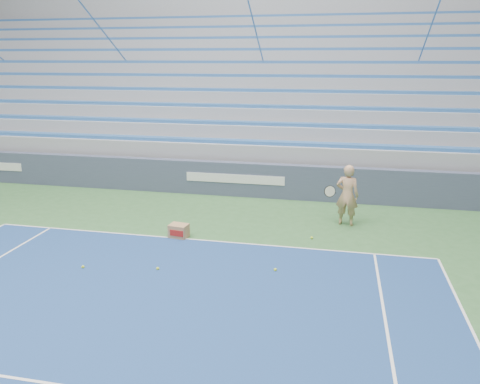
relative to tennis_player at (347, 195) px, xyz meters
name	(u,v)px	position (x,y,z in m)	size (l,w,h in m)	color
sponsor_barrier	(236,179)	(-3.47, 2.10, -0.27)	(30.00, 0.32, 1.10)	#3E475F
bleachers	(264,105)	(-3.47, 7.82, 1.53)	(31.00, 9.15, 7.30)	#96989E
tennis_player	(347,195)	(0.00, 0.00, 0.00)	(0.94, 0.87, 1.65)	tan
ball_box	(179,231)	(-4.07, -1.80, -0.66)	(0.49, 0.40, 0.34)	#A57B50
tennis_ball_0	(158,269)	(-3.89, -3.68, -0.79)	(0.07, 0.07, 0.07)	#CCE72F
tennis_ball_1	(275,270)	(-1.45, -3.23, -0.79)	(0.07, 0.07, 0.07)	#CCE72F
tennis_ball_2	(312,238)	(-0.81, -1.24, -0.79)	(0.07, 0.07, 0.07)	#CCE72F
tennis_ball_3	(83,267)	(-5.48, -3.94, -0.79)	(0.07, 0.07, 0.07)	#CCE72F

